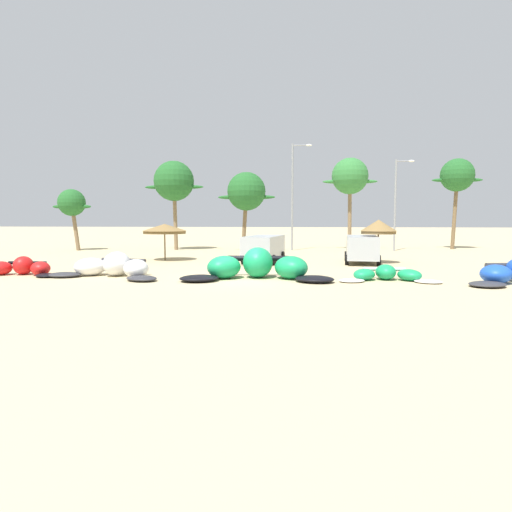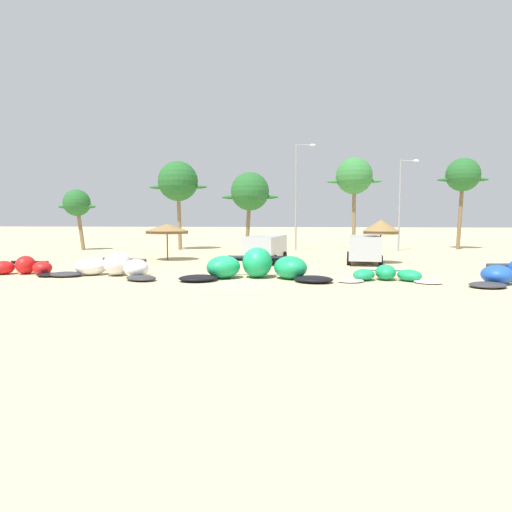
% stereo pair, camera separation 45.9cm
% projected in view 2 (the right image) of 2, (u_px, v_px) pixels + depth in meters
% --- Properties ---
extents(ground_plane, '(260.00, 260.00, 0.00)m').
position_uv_depth(ground_plane, '(238.00, 279.00, 22.20)').
color(ground_plane, '#C6B284').
extents(kite_far_left, '(5.01, 2.37, 1.00)m').
position_uv_depth(kite_far_left, '(23.00, 268.00, 23.93)').
color(kite_far_left, black).
rests_on(kite_far_left, ground).
extents(kite_left, '(6.45, 3.72, 1.28)m').
position_uv_depth(kite_left, '(114.00, 267.00, 23.23)').
color(kite_left, '#333338').
rests_on(kite_left, ground).
extents(kite_left_of_center, '(7.85, 3.74, 1.56)m').
position_uv_depth(kite_left_of_center, '(257.00, 267.00, 22.33)').
color(kite_left_of_center, black).
rests_on(kite_left_of_center, ground).
extents(kite_center, '(5.09, 2.33, 0.76)m').
position_uv_depth(kite_center, '(386.00, 275.00, 21.58)').
color(kite_center, white).
rests_on(kite_center, ground).
extents(beach_umbrella_near_van, '(3.20, 3.20, 2.64)m').
position_uv_depth(beach_umbrella_near_van, '(167.00, 229.00, 32.08)').
color(beach_umbrella_near_van, brown).
rests_on(beach_umbrella_near_van, ground).
extents(beach_umbrella_middle, '(2.42, 2.42, 2.95)m').
position_uv_depth(beach_umbrella_middle, '(381.00, 227.00, 29.73)').
color(beach_umbrella_middle, brown).
rests_on(beach_umbrella_middle, ground).
extents(parked_van, '(2.59, 5.05, 1.84)m').
position_uv_depth(parked_van, '(364.00, 247.00, 30.07)').
color(parked_van, '#B2B7BC').
rests_on(parked_van, ground).
extents(parked_car_second, '(2.81, 5.07, 1.84)m').
position_uv_depth(parked_car_second, '(266.00, 247.00, 30.45)').
color(parked_car_second, '#B2B7BC').
rests_on(parked_car_second, ground).
extents(palm_leftmost, '(3.80, 2.54, 5.79)m').
position_uv_depth(palm_leftmost, '(77.00, 204.00, 42.07)').
color(palm_leftmost, '#7F6647').
rests_on(palm_leftmost, ground).
extents(palm_left, '(5.74, 3.82, 8.51)m').
position_uv_depth(palm_left, '(178.00, 182.00, 42.43)').
color(palm_left, '#7F6647').
rests_on(palm_left, ground).
extents(palm_left_of_gap, '(5.29, 3.52, 7.27)m').
position_uv_depth(palm_left_of_gap, '(250.00, 192.00, 40.56)').
color(palm_left_of_gap, brown).
rests_on(palm_left_of_gap, ground).
extents(palm_center_left, '(5.24, 3.49, 8.84)m').
position_uv_depth(palm_center_left, '(354.00, 177.00, 42.39)').
color(palm_center_left, '#7F6647').
rests_on(palm_center_left, ground).
extents(palm_center_right, '(4.83, 3.22, 8.87)m').
position_uv_depth(palm_center_right, '(463.00, 176.00, 42.86)').
color(palm_center_right, brown).
rests_on(palm_center_right, ground).
extents(lamppost_west, '(1.89, 0.24, 9.98)m').
position_uv_depth(lamppost_west, '(298.00, 192.00, 41.56)').
color(lamppost_west, gray).
rests_on(lamppost_west, ground).
extents(lamppost_west_center, '(1.74, 0.24, 8.46)m').
position_uv_depth(lamppost_west_center, '(401.00, 200.00, 40.90)').
color(lamppost_west_center, gray).
rests_on(lamppost_west_center, ground).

